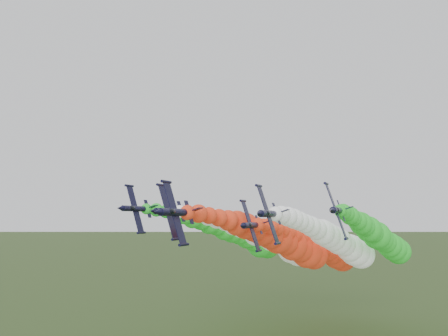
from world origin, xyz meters
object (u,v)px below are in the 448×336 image
Objects in this scene: jet_outer_left at (240,235)px; jet_lead at (285,243)px; jet_inner_left at (274,241)px; jet_outer_right at (381,239)px; jet_inner_right at (341,243)px; jet_trail at (323,248)px.

jet_lead is at bearing -42.96° from jet_outer_left.
jet_outer_right is at bearing 16.49° from jet_inner_left.
jet_outer_right is (10.35, 6.65, 0.98)m from jet_inner_right.
jet_lead is 17.98m from jet_inner_right.
jet_inner_left is 1.01× the size of jet_outer_right.
jet_inner_left is at bearing -130.94° from jet_trail.
jet_inner_right is 12.34m from jet_outer_right.
jet_trail is (11.50, 13.25, -2.63)m from jet_inner_left.
jet_lead is at bearing -133.01° from jet_inner_right.
jet_inner_right is 1.00× the size of jet_trail.
jet_lead is 26.39m from jet_outer_left.
jet_inner_left is 30.04m from jet_outer_right.
jet_outer_left reaches higher than jet_inner_left.
jet_outer_left is at bearing -165.10° from jet_trail.
jet_trail is (-6.95, 11.38, -2.35)m from jet_inner_right.
jet_inner_right reaches higher than jet_trail.
jet_outer_right is at bearing 41.20° from jet_lead.
jet_inner_right is 31.96m from jet_outer_left.
jet_outer_left is (-19.30, 17.97, 0.87)m from jet_lead.
jet_inner_left is 14.77m from jet_outer_left.
jet_lead is 0.99× the size of jet_inner_left.
jet_inner_left is at bearing 118.76° from jet_lead.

